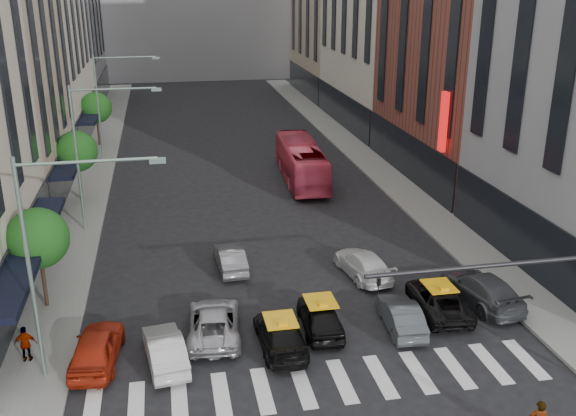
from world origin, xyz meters
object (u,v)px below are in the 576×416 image
car_red (97,347)px  car_white_front (165,349)px  bus (301,162)px  taxi_left (280,334)px  streetlamp_mid (91,139)px  taxi_center (320,316)px  pedestrian_far (26,344)px  streetlamp_near (52,240)px  streetlamp_far (109,94)px

car_red → car_white_front: (2.77, -0.57, -0.07)m
bus → taxi_left: bearing=78.8°
streetlamp_mid → car_white_front: (3.79, -15.89, -5.22)m
car_white_front → taxi_center: bearing=-176.7°
bus → pedestrian_far: 27.85m
streetlamp_near → streetlamp_mid: size_ratio=1.00×
car_red → pedestrian_far: bearing=-4.0°
streetlamp_mid → car_red: bearing=-86.2°
car_white_front → taxi_left: size_ratio=0.90×
streetlamp_near → car_red: (1.03, 0.68, -5.15)m
streetlamp_far → car_red: size_ratio=2.03×
streetlamp_far → bus: bearing=-29.7°
streetlamp_far → streetlamp_mid: bearing=-90.0°
streetlamp_near → taxi_center: size_ratio=2.13×
taxi_left → car_red: bearing=-2.9°
streetlamp_near → pedestrian_far: bearing=146.7°
streetlamp_near → pedestrian_far: size_ratio=5.70×
streetlamp_near → taxi_left: bearing=2.6°
taxi_center → pedestrian_far: bearing=4.6°
car_white_front → taxi_left: (4.90, 0.28, -0.02)m
taxi_center → car_white_front: bearing=14.4°
streetlamp_mid → pedestrian_far: bearing=-96.9°
streetlamp_far → car_red: (1.03, -31.32, -5.15)m
streetlamp_near → streetlamp_mid: bearing=90.0°
bus → pedestrian_far: size_ratio=7.09×
streetlamp_far → taxi_left: (8.69, -31.61, -5.24)m
bus → taxi_center: bearing=83.1°
car_white_front → pedestrian_far: size_ratio=2.62×
streetlamp_far → bus: streetlamp_far is taller
taxi_left → bus: (5.94, 23.28, 0.89)m
bus → pedestrian_far: bus is taller
car_white_front → streetlamp_mid: bearing=-84.5°
streetlamp_mid → taxi_left: size_ratio=1.96×
taxi_left → pedestrian_far: pedestrian_far is taller
streetlamp_mid → pedestrian_far: 15.73m
taxi_left → taxi_center: 2.31m
streetlamp_near → taxi_center: streetlamp_near is taller
bus → pedestrian_far: (-16.44, -22.48, -0.62)m
streetlamp_mid → pedestrian_far: size_ratio=5.70×
streetlamp_near → taxi_center: (10.72, 1.48, -5.18)m
streetlamp_mid → taxi_left: (8.69, -15.61, -5.24)m
streetlamp_mid → taxi_center: bearing=-53.6°
car_red → car_white_front: car_red is taller
streetlamp_mid → taxi_center: 18.77m
car_white_front → bus: (10.84, 23.55, 0.88)m
streetlamp_far → car_red: 31.75m
streetlamp_far → taxi_center: bearing=-70.6°
streetlamp_far → car_white_front: 32.54m
streetlamp_mid → streetlamp_near: bearing=-90.0°
car_red → pedestrian_far: 2.88m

